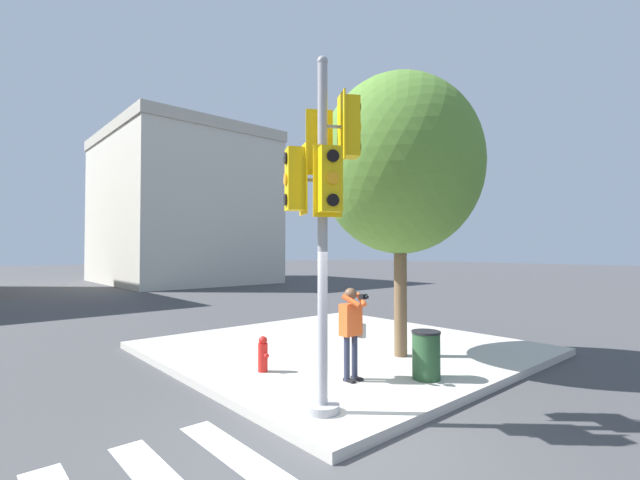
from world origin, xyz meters
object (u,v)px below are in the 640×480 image
(fire_hydrant, at_px, (263,354))
(trash_bin, at_px, (426,355))
(person_photographer, at_px, (352,325))
(traffic_signal_pole, at_px, (323,190))
(street_tree, at_px, (400,165))

(fire_hydrant, distance_m, trash_bin, 3.10)
(person_photographer, relative_size, fire_hydrant, 2.44)
(person_photographer, height_order, trash_bin, person_photographer)
(traffic_signal_pole, relative_size, street_tree, 0.83)
(traffic_signal_pole, relative_size, person_photographer, 3.14)
(person_photographer, distance_m, fire_hydrant, 1.90)
(person_photographer, xyz_separation_m, fire_hydrant, (-0.91, 1.53, -0.67))
(street_tree, relative_size, trash_bin, 7.23)
(street_tree, bearing_deg, traffic_signal_pole, -159.24)
(traffic_signal_pole, distance_m, fire_hydrant, 3.76)
(traffic_signal_pole, bearing_deg, street_tree, 20.76)
(fire_hydrant, bearing_deg, traffic_signal_pole, -102.38)
(traffic_signal_pole, relative_size, trash_bin, 6.00)
(person_photographer, bearing_deg, trash_bin, -38.43)
(person_photographer, xyz_separation_m, trash_bin, (1.08, -0.85, -0.56))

